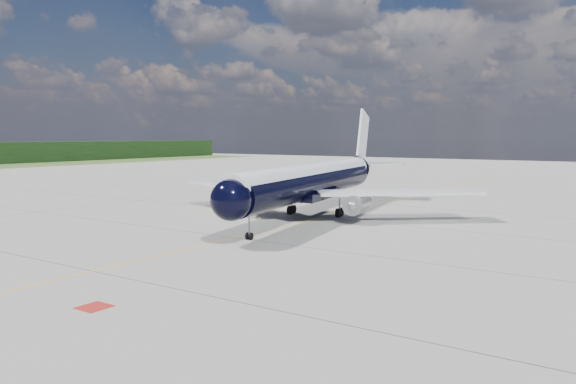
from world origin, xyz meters
name	(u,v)px	position (x,y,z in m)	size (l,w,h in m)	color
ground	(342,213)	(0.00, 30.00, 0.00)	(320.00, 320.00, 0.00)	#98968D
taxiway_centerline	(320,218)	(0.00, 25.00, 0.00)	(0.16, 160.00, 0.01)	#F5AC0C
red_marking	(94,307)	(6.80, -10.00, 0.00)	(1.60, 1.60, 0.01)	maroon
main_airliner	(315,180)	(-1.42, 26.16, 4.03)	(36.33, 44.73, 12.99)	black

